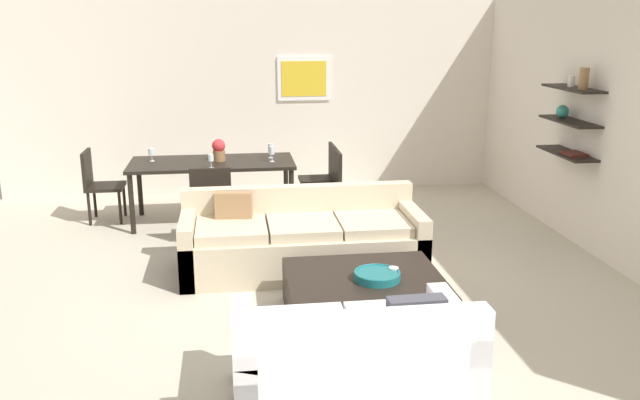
# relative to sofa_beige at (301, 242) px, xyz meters

# --- Properties ---
(ground_plane) EXTENTS (18.00, 18.00, 0.00)m
(ground_plane) POSITION_rel_sofa_beige_xyz_m (0.10, -0.34, -0.29)
(ground_plane) COLOR #BCB29E
(back_wall_unit) EXTENTS (8.40, 0.09, 2.70)m
(back_wall_unit) POSITION_rel_sofa_beige_xyz_m (0.40, 3.19, 1.06)
(back_wall_unit) COLOR silver
(back_wall_unit) RESTS_ON ground
(right_wall_shelf_unit) EXTENTS (0.34, 8.20, 2.70)m
(right_wall_shelf_unit) POSITION_rel_sofa_beige_xyz_m (3.13, 0.27, 1.06)
(right_wall_shelf_unit) COLOR silver
(right_wall_shelf_unit) RESTS_ON ground
(sofa_beige) EXTENTS (2.35, 0.90, 0.78)m
(sofa_beige) POSITION_rel_sofa_beige_xyz_m (0.00, 0.00, 0.00)
(sofa_beige) COLOR beige
(sofa_beige) RESTS_ON ground
(loveseat_white) EXTENTS (1.53, 0.90, 0.78)m
(loveseat_white) POSITION_rel_sofa_beige_xyz_m (0.08, -2.40, 0.00)
(loveseat_white) COLOR white
(loveseat_white) RESTS_ON ground
(coffee_table) EXTENTS (1.27, 1.10, 0.38)m
(coffee_table) POSITION_rel_sofa_beige_xyz_m (0.39, -1.20, -0.10)
(coffee_table) COLOR black
(coffee_table) RESTS_ON ground
(decorative_bowl) EXTENTS (0.38, 0.38, 0.07)m
(decorative_bowl) POSITION_rel_sofa_beige_xyz_m (0.48, -1.28, 0.13)
(decorative_bowl) COLOR #19666B
(decorative_bowl) RESTS_ON coffee_table
(candle_jar) EXTENTS (0.08, 0.08, 0.08)m
(candle_jar) POSITION_rel_sofa_beige_xyz_m (0.63, -1.22, 0.13)
(candle_jar) COLOR silver
(candle_jar) RESTS_ON coffee_table
(dining_table) EXTENTS (1.96, 0.88, 0.75)m
(dining_table) POSITION_rel_sofa_beige_xyz_m (-0.89, 1.78, 0.39)
(dining_table) COLOR black
(dining_table) RESTS_ON ground
(dining_chair_left_far) EXTENTS (0.44, 0.44, 0.88)m
(dining_chair_left_far) POSITION_rel_sofa_beige_xyz_m (-2.28, 1.98, 0.21)
(dining_chair_left_far) COLOR black
(dining_chair_left_far) RESTS_ON ground
(dining_chair_right_near) EXTENTS (0.44, 0.44, 0.88)m
(dining_chair_right_near) POSITION_rel_sofa_beige_xyz_m (0.50, 1.58, 0.21)
(dining_chair_right_near) COLOR black
(dining_chair_right_near) RESTS_ON ground
(dining_chair_foot) EXTENTS (0.44, 0.44, 0.88)m
(dining_chair_foot) POSITION_rel_sofa_beige_xyz_m (-0.89, 0.93, 0.21)
(dining_chair_foot) COLOR black
(dining_chair_foot) RESTS_ON ground
(dining_chair_right_far) EXTENTS (0.44, 0.44, 0.88)m
(dining_chair_right_far) POSITION_rel_sofa_beige_xyz_m (0.50, 1.98, 0.21)
(dining_chair_right_far) COLOR black
(dining_chair_right_far) RESTS_ON ground
(wine_glass_right_far) EXTENTS (0.07, 0.07, 0.18)m
(wine_glass_right_far) POSITION_rel_sofa_beige_xyz_m (-0.17, 1.89, 0.58)
(wine_glass_right_far) COLOR silver
(wine_glass_right_far) RESTS_ON dining_table
(wine_glass_left_far) EXTENTS (0.08, 0.08, 0.16)m
(wine_glass_left_far) POSITION_rel_sofa_beige_xyz_m (-1.60, 1.89, 0.57)
(wine_glass_left_far) COLOR silver
(wine_glass_left_far) RESTS_ON dining_table
(wine_glass_foot) EXTENTS (0.06, 0.06, 0.16)m
(wine_glass_foot) POSITION_rel_sofa_beige_xyz_m (-0.89, 1.40, 0.57)
(wine_glass_foot) COLOR silver
(wine_glass_foot) RESTS_ON dining_table
(wine_glass_right_near) EXTENTS (0.07, 0.07, 0.19)m
(wine_glass_right_near) POSITION_rel_sofa_beige_xyz_m (-0.17, 1.67, 0.59)
(wine_glass_right_near) COLOR silver
(wine_glass_right_near) RESTS_ON dining_table
(centerpiece_vase) EXTENTS (0.16, 0.16, 0.27)m
(centerpiece_vase) POSITION_rel_sofa_beige_xyz_m (-0.80, 1.80, 0.60)
(centerpiece_vase) COLOR olive
(centerpiece_vase) RESTS_ON dining_table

